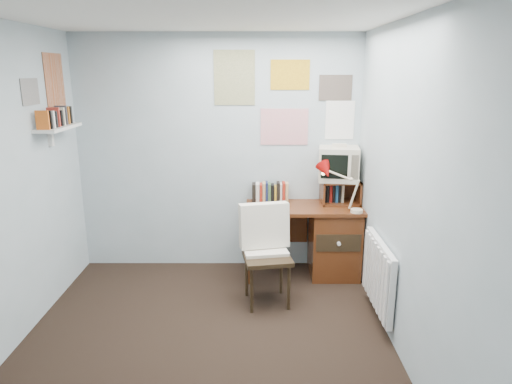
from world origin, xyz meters
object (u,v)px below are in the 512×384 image
at_px(wall_shelf, 58,128).
at_px(desk_chair, 267,258).
at_px(desk_lamp, 358,191).
at_px(crt_tv, 338,162).
at_px(radiator, 379,275).
at_px(tv_riser, 340,192).
at_px(desk, 329,238).

bearing_deg(wall_shelf, desk_chair, -7.67).
bearing_deg(desk_lamp, crt_tv, 115.48).
distance_m(radiator, wall_shelf, 3.15).
xyz_separation_m(desk_lamp, radiator, (0.06, -0.71, -0.56)).
xyz_separation_m(tv_riser, wall_shelf, (-2.69, -0.49, 0.74)).
bearing_deg(desk, desk_lamp, -43.76).
distance_m(crt_tv, radiator, 1.33).
distance_m(tv_riser, crt_tv, 0.32).
relative_size(desk_chair, wall_shelf, 1.45).
bearing_deg(tv_riser, radiator, -80.72).
relative_size(desk_lamp, tv_riser, 1.09).
bearing_deg(desk, crt_tv, 55.24).
bearing_deg(tv_riser, wall_shelf, -169.68).
bearing_deg(crt_tv, desk_chair, -127.06).
xyz_separation_m(crt_tv, wall_shelf, (-2.66, -0.51, 0.42)).
relative_size(tv_riser, wall_shelf, 0.65).
xyz_separation_m(desk_chair, desk_lamp, (0.90, 0.42, 0.53)).
xyz_separation_m(desk, wall_shelf, (-2.57, -0.38, 1.21)).
xyz_separation_m(tv_riser, crt_tv, (-0.03, 0.02, 0.32)).
bearing_deg(desk_chair, crt_tv, 36.03).
bearing_deg(wall_shelf, crt_tv, 10.85).
distance_m(desk_lamp, wall_shelf, 2.88).
relative_size(desk_chair, crt_tv, 2.23).
distance_m(tv_riser, radiator, 1.15).
xyz_separation_m(desk, desk_chair, (-0.67, -0.64, 0.05)).
height_order(desk, wall_shelf, wall_shelf).
height_order(crt_tv, wall_shelf, wall_shelf).
relative_size(desk, tv_riser, 3.00).
distance_m(desk_lamp, crt_tv, 0.44).
distance_m(desk, crt_tv, 0.81).
bearing_deg(crt_tv, tv_riser, -27.89).
height_order(desk, desk_lamp, desk_lamp).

